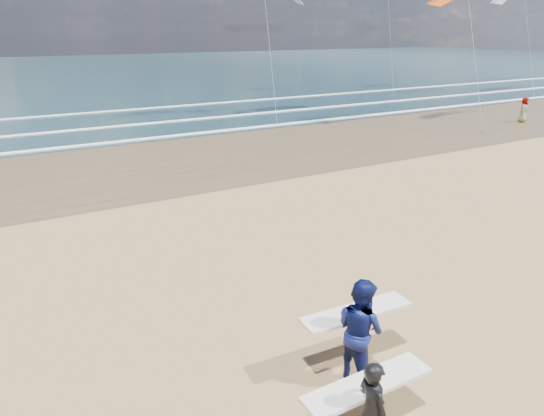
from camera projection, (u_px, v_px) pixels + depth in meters
wet_sand_strip at (411, 127)px, 31.48m from camera, size 220.00×12.00×0.01m
ocean at (161, 69)px, 75.65m from camera, size 220.00×100.00×0.02m
foam_breakers at (322, 106)px, 39.73m from camera, size 220.00×11.70×0.05m
surfer_near at (371, 405)px, 7.15m from camera, size 2.20×0.92×1.64m
surfer_far at (360, 329)px, 8.66m from camera, size 2.22×1.20×2.01m
beachgoer_0 at (524, 110)px, 32.93m from camera, size 0.96×0.80×1.68m
kite_0 at (471, 22)px, 29.82m from camera, size 6.17×4.78×11.41m
kite_1 at (267, 16)px, 32.23m from camera, size 6.79×4.85×11.64m
kite_2 at (527, 18)px, 44.75m from camera, size 6.69×4.84×12.03m
kite_5 at (389, 7)px, 46.11m from camera, size 5.47×4.70×14.77m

